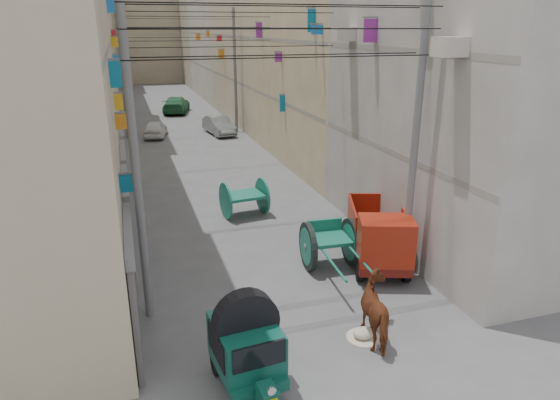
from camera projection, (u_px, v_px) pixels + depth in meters
name	position (u px, v px, depth m)	size (l,w,h in m)	color
building_row_left	(51.00, 32.00, 34.51)	(8.00, 62.00, 14.00)	tan
building_row_right	(272.00, 32.00, 39.03)	(8.00, 62.00, 14.00)	#AAA39F
end_cap_building	(145.00, 29.00, 65.47)	(22.00, 10.00, 13.00)	#AEA689
shutters_left	(127.00, 204.00, 15.90)	(0.18, 14.40, 2.88)	#4C4C51
signboards	(195.00, 94.00, 26.53)	(8.22, 40.52, 5.67)	red
ac_units	(395.00, 4.00, 13.64)	(0.70, 6.55, 3.35)	#B3ACA0
utility_poles	(210.00, 94.00, 22.15)	(7.40, 22.20, 8.00)	slate
overhead_cables	(218.00, 29.00, 18.89)	(7.40, 22.52, 1.12)	black
auto_rickshaw	(247.00, 344.00, 9.79)	(1.45, 2.32, 1.60)	black
tonga_cart	(330.00, 243.00, 14.82)	(1.59, 3.27, 1.44)	black
mini_truck	(380.00, 241.00, 14.60)	(2.53, 3.67, 1.90)	black
second_cart	(244.00, 197.00, 18.86)	(1.73, 1.57, 1.39)	#16614E
feed_sack	(364.00, 333.00, 11.56)	(0.50, 0.40, 0.25)	#BCB49C
horse	(380.00, 311.00, 11.34)	(0.79, 1.73, 1.46)	brown
distant_car_white	(156.00, 129.00, 32.52)	(1.28, 3.17, 1.08)	white
distant_car_grey	(219.00, 125.00, 33.31)	(1.27, 3.65, 1.20)	#5B605E
distant_car_green	(176.00, 105.00, 41.69)	(1.87, 4.60, 1.33)	#216036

